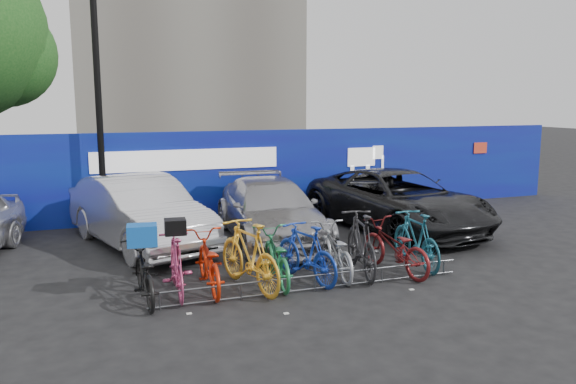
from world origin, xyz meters
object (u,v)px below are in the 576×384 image
bike_3 (249,255)px  bike_rack (315,282)px  bike_5 (306,253)px  bike_8 (394,247)px  bike_0 (144,273)px  bike_6 (335,251)px  bike_4 (276,257)px  bike_9 (416,239)px  bike_2 (208,262)px  bike_7 (361,243)px  car_1 (139,212)px  car_2 (271,211)px  car_3 (397,200)px  bike_1 (176,265)px  lamppost (98,98)px

bike_3 → bike_rack: bearing=140.6°
bike_5 → bike_8: size_ratio=0.94×
bike_0 → bike_6: size_ratio=0.97×
bike_3 → bike_6: (1.70, 0.18, -0.13)m
bike_4 → bike_9: bearing=-174.1°
bike_0 → bike_6: (3.46, 0.17, 0.01)m
bike_2 → bike_3: (0.68, -0.19, 0.11)m
bike_3 → bike_2: bearing=-28.6°
bike_4 → bike_7: size_ratio=0.92×
bike_0 → bike_6: 3.46m
bike_9 → bike_rack: bearing=19.3°
bike_3 → bike_7: 2.20m
car_1 → car_2: 2.95m
bike_0 → bike_8: 4.58m
bike_2 → bike_8: 3.50m
bike_2 → bike_6: 2.37m
bike_0 → bike_2: 1.10m
car_1 → bike_7: 5.08m
car_2 → car_3: 3.33m
bike_3 → bike_4: bike_3 is taller
car_3 → car_2: bearing=170.7°
bike_5 → bike_8: 1.75m
bike_3 → bike_9: (3.41, 0.15, -0.05)m
bike_1 → bike_4: 1.74m
bike_4 → bike_2: bearing=2.7°
bike_0 → bike_9: bike_9 is taller
car_2 → bike_3: car_2 is taller
lamppost → bike_0: (0.42, -5.49, -2.81)m
bike_1 → bike_7: (3.41, -0.04, 0.08)m
bike_0 → bike_9: (5.18, 0.14, 0.09)m
car_1 → bike_1: size_ratio=2.74×
bike_4 → bike_5: 0.56m
lamppost → bike_2: bearing=-74.1°
bike_8 → car_1: bearing=-49.7°
bike_2 → bike_5: size_ratio=1.06×
bike_rack → bike_2: bearing=158.0°
car_1 → bike_5: 4.37m
bike_rack → bike_0: bike_0 is taller
bike_0 → bike_8: bike_8 is taller
bike_2 → bike_8: bearing=178.4°
bike_2 → bike_4: (1.20, -0.06, -0.01)m
lamppost → car_3: bearing=-19.1°
bike_4 → bike_7: bike_7 is taller
bike_0 → bike_3: (1.76, -0.02, 0.14)m
car_3 → bike_5: size_ratio=3.04×
bike_5 → bike_1: bearing=-16.8°
bike_6 → bike_5: bearing=17.5°
bike_5 → bike_2: bearing=-19.1°
car_3 → bike_8: 3.69m
bike_5 → bike_8: bike_5 is taller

